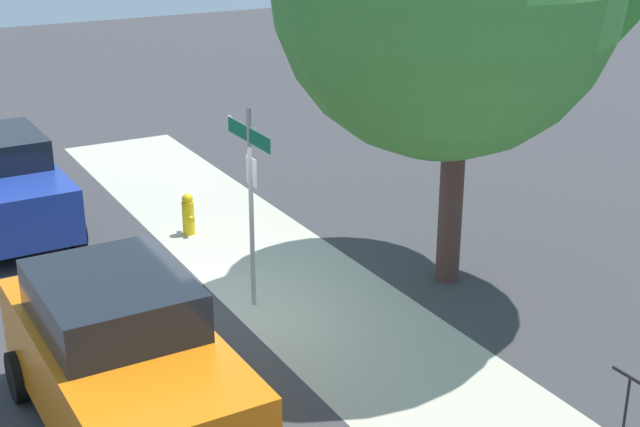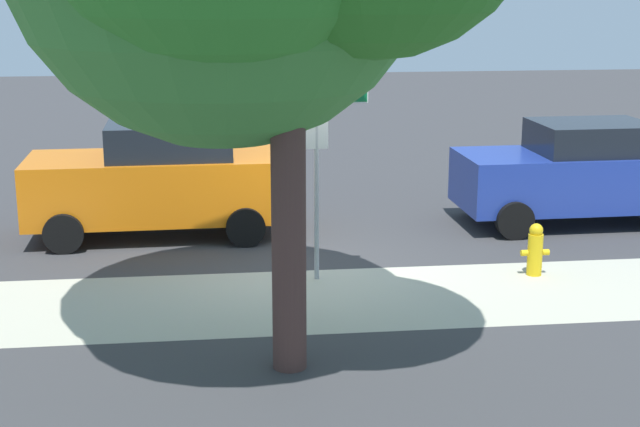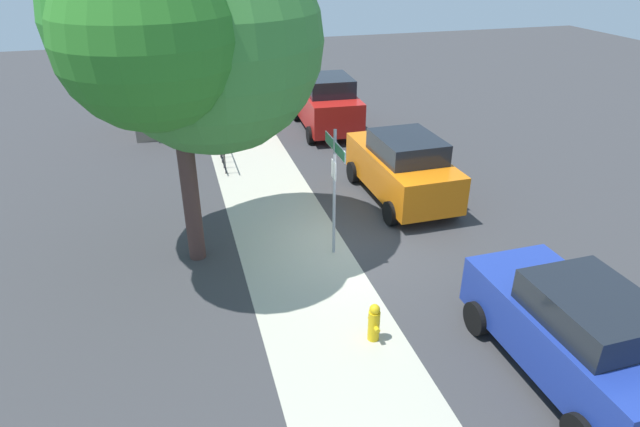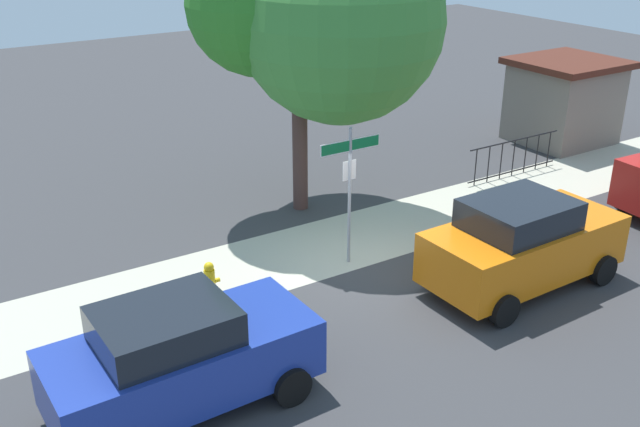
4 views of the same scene
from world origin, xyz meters
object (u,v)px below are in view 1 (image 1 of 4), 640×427
car_orange (123,361)px  fire_hydrant (188,214)px  car_blue (2,184)px  street_sign (250,173)px

car_orange → fire_hydrant: (-5.55, 2.93, -0.58)m
car_blue → car_orange: car_orange is taller
street_sign → car_blue: (-4.95, -2.66, -1.19)m
fire_hydrant → car_blue: bearing=-121.6°
street_sign → car_blue: 5.74m
street_sign → car_blue: bearing=-151.7°
street_sign → car_blue: street_sign is taller
car_blue → fire_hydrant: bearing=57.4°
car_blue → car_orange: (7.30, -0.07, 0.05)m
street_sign → fire_hydrant: 3.63m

